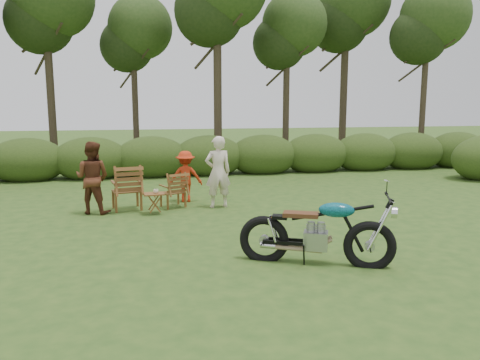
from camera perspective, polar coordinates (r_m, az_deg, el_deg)
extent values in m
plane|color=#274818|center=(8.09, 5.76, -8.55)|extent=(80.00, 80.00, 0.00)
cylinder|color=#33261B|center=(18.71, -22.22, 12.04)|extent=(0.28, 0.28, 7.20)
sphere|color=#274118|center=(18.98, -22.66, 18.79)|extent=(2.88, 2.88, 2.88)
cylinder|color=#33261B|center=(19.53, -12.72, 11.02)|extent=(0.24, 0.24, 6.30)
sphere|color=#274118|center=(19.70, -12.93, 16.72)|extent=(2.52, 2.52, 2.52)
cylinder|color=#33261B|center=(17.61, -2.76, 13.65)|extent=(0.30, 0.30, 7.65)
cylinder|color=#33261B|center=(19.36, 5.67, 11.48)|extent=(0.26, 0.26, 6.48)
sphere|color=#274118|center=(19.54, 5.77, 17.39)|extent=(2.59, 2.59, 2.59)
cylinder|color=#33261B|center=(21.51, 12.61, 13.00)|extent=(0.32, 0.32, 7.92)
sphere|color=#274118|center=(21.82, 12.85, 19.46)|extent=(3.17, 3.17, 3.17)
cylinder|color=#33261B|center=(20.76, 21.56, 11.23)|extent=(0.24, 0.24, 6.84)
sphere|color=#274118|center=(20.97, 21.92, 17.04)|extent=(2.74, 2.74, 2.74)
ellipsoid|color=#293D16|center=(16.81, -24.50, 2.13)|extent=(2.52, 1.68, 1.51)
ellipsoid|color=#293D16|center=(16.50, -17.70, 2.41)|extent=(2.52, 1.68, 1.51)
ellipsoid|color=#293D16|center=(16.43, -10.74, 2.65)|extent=(2.52, 1.68, 1.51)
ellipsoid|color=#293D16|center=(16.60, -3.81, 2.86)|extent=(2.52, 1.68, 1.51)
ellipsoid|color=#293D16|center=(17.00, 2.88, 3.02)|extent=(2.52, 1.68, 1.51)
ellipsoid|color=#293D16|center=(17.63, 9.18, 3.13)|extent=(2.52, 1.68, 1.51)
ellipsoid|color=#293D16|center=(18.45, 14.98, 3.21)|extent=(2.52, 1.68, 1.51)
ellipsoid|color=#293D16|center=(19.44, 20.25, 3.24)|extent=(2.52, 1.68, 1.51)
ellipsoid|color=#293D16|center=(20.58, 24.96, 3.25)|extent=(2.52, 1.68, 1.51)
imported|color=beige|center=(10.74, -10.22, -1.34)|extent=(0.13, 0.13, 0.09)
imported|color=beige|center=(11.36, -2.67, -3.31)|extent=(0.66, 0.46, 1.72)
imported|color=#522817|center=(11.23, -17.35, -3.87)|extent=(0.97, 0.87, 1.64)
imported|color=red|center=(12.06, -6.59, -2.62)|extent=(0.88, 0.55, 1.30)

